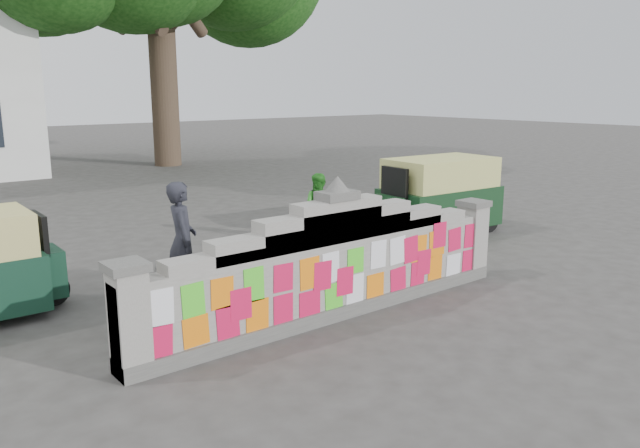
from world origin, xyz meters
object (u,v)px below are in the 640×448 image
(cyclist_rider, at_px, (183,258))
(pedestrian, at_px, (320,208))
(cyclist_bike, at_px, (184,281))
(rickshaw_right, at_px, (437,195))

(cyclist_rider, relative_size, pedestrian, 1.15)
(cyclist_bike, bearing_deg, cyclist_rider, 0.00)
(cyclist_rider, xyz_separation_m, rickshaw_right, (6.73, 1.13, 0.04))
(cyclist_bike, xyz_separation_m, cyclist_rider, (0.00, 0.00, 0.34))
(cyclist_rider, height_order, pedestrian, cyclist_rider)
(pedestrian, height_order, rickshaw_right, rickshaw_right)
(cyclist_bike, distance_m, pedestrian, 4.71)
(cyclist_rider, distance_m, pedestrian, 4.70)
(cyclist_bike, height_order, cyclist_rider, cyclist_rider)
(pedestrian, distance_m, rickshaw_right, 2.73)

